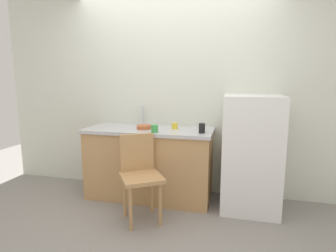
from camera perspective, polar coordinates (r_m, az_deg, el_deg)
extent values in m
plane|color=gray|center=(2.95, -3.44, -19.88)|extent=(8.00, 8.00, 0.00)
cube|color=silver|center=(3.54, 1.19, 7.57)|extent=(4.80, 0.10, 2.65)
cube|color=tan|center=(3.41, -3.91, -8.08)|extent=(1.51, 0.60, 0.83)
cube|color=#B7B7BC|center=(3.31, -4.00, -0.89)|extent=(1.55, 0.64, 0.04)
cylinder|color=#B7B7BC|center=(3.57, -5.34, 2.20)|extent=(0.02, 0.02, 0.25)
cube|color=white|center=(3.19, 17.08, -5.46)|extent=(0.62, 0.64, 1.29)
cylinder|color=tan|center=(2.75, -7.88, -16.90)|extent=(0.04, 0.04, 0.45)
cylinder|color=tan|center=(2.82, -1.65, -16.14)|extent=(0.04, 0.04, 0.45)
cylinder|color=tan|center=(3.02, -9.07, -14.45)|extent=(0.04, 0.04, 0.45)
cylinder|color=tan|center=(3.08, -3.41, -13.84)|extent=(0.04, 0.04, 0.45)
cube|color=tan|center=(2.82, -5.58, -10.77)|extent=(0.55, 0.55, 0.04)
cube|color=tan|center=(2.92, -6.53, -5.51)|extent=(0.32, 0.22, 0.40)
cylinder|color=#B25B33|center=(3.29, -5.08, -0.23)|extent=(0.18, 0.18, 0.04)
cylinder|color=black|center=(3.03, 7.15, -0.45)|extent=(0.07, 0.07, 0.11)
cylinder|color=green|center=(3.05, -2.83, -0.55)|extent=(0.08, 0.08, 0.09)
cylinder|color=yellow|center=(3.28, 1.43, 0.04)|extent=(0.07, 0.07, 0.07)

